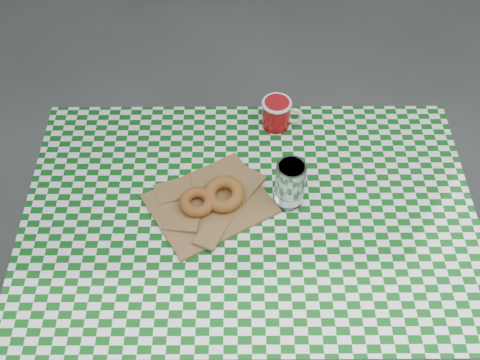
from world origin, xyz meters
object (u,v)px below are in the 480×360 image
paper_bag (210,203)px  drinking_glass (290,184)px  table (248,282)px  coffee_mug (276,114)px

paper_bag → drinking_glass: 0.23m
table → paper_bag: (-0.11, 0.03, 0.39)m
paper_bag → coffee_mug: coffee_mug is taller
table → paper_bag: 0.40m
coffee_mug → paper_bag: bearing=-112.7°
drinking_glass → paper_bag: bearing=-177.6°
table → drinking_glass: 0.47m
table → coffee_mug: size_ratio=7.23×
table → paper_bag: size_ratio=3.96×
paper_bag → coffee_mug: size_ratio=1.83×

